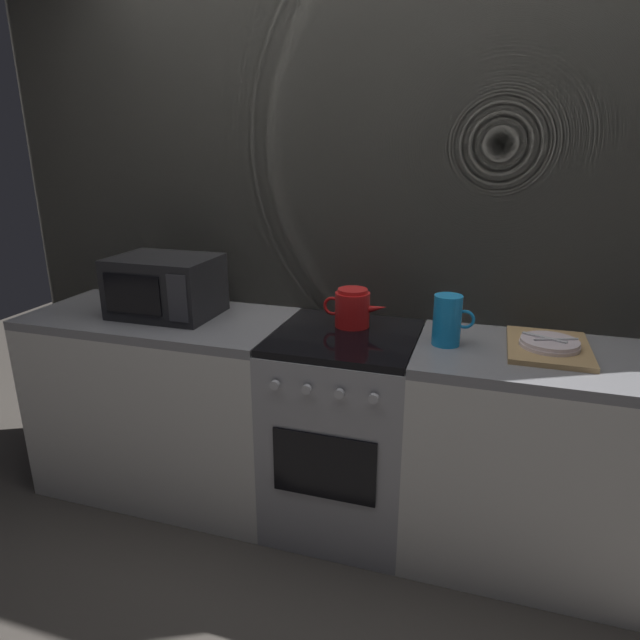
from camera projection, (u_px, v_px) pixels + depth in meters
name	position (u px, v px, depth m)	size (l,w,h in m)	color
ground_plane	(343.00, 515.00, 2.55)	(8.00, 8.00, 0.00)	#47423D
back_wall	(365.00, 249.00, 2.47)	(3.60, 0.05, 2.40)	#B2AD9E
counter_left	(167.00, 402.00, 2.67)	(1.20, 0.60, 0.90)	silver
stove_unit	(344.00, 430.00, 2.41)	(0.60, 0.63, 0.90)	#9E9EA3
counter_right	(564.00, 464.00, 2.15)	(1.20, 0.60, 0.90)	silver
microwave	(166.00, 286.00, 2.49)	(0.46, 0.35, 0.27)	black
kettle	(352.00, 308.00, 2.34)	(0.28, 0.15, 0.17)	red
pitcher	(448.00, 320.00, 2.12)	(0.16, 0.11, 0.20)	#198CD8
dish_pile	(549.00, 346.00, 2.08)	(0.30, 0.40, 0.06)	tan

